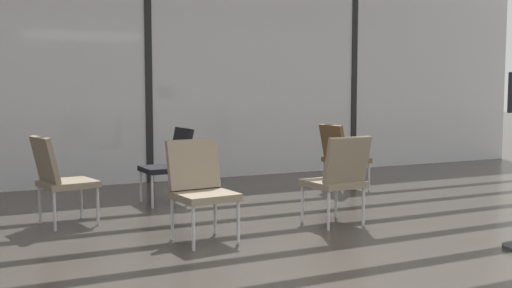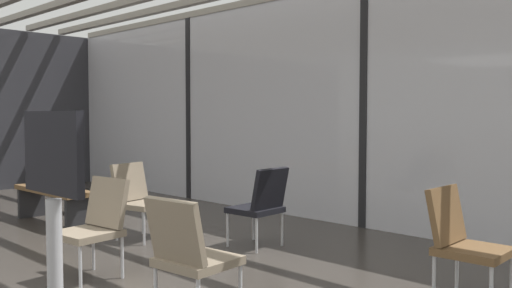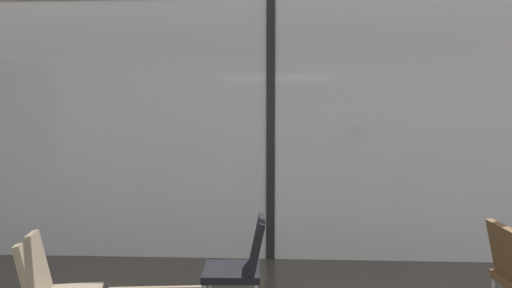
# 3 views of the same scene
# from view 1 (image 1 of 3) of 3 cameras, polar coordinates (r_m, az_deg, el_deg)

# --- Properties ---
(glass_curtain_wall) EXTENTS (14.00, 0.08, 3.08)m
(glass_curtain_wall) POSITION_cam_1_polar(r_m,az_deg,el_deg) (8.56, -10.41, 6.64)
(glass_curtain_wall) COLOR silver
(glass_curtain_wall) RESTS_ON ground
(window_mullion_1) EXTENTS (0.10, 0.12, 3.08)m
(window_mullion_1) POSITION_cam_1_polar(r_m,az_deg,el_deg) (8.56, -10.41, 6.64)
(window_mullion_1) COLOR black
(window_mullion_1) RESTS_ON ground
(window_mullion_2) EXTENTS (0.10, 0.12, 3.08)m
(window_mullion_2) POSITION_cam_1_polar(r_m,az_deg,el_deg) (10.07, 9.30, 6.39)
(window_mullion_2) COLOR black
(window_mullion_2) RESTS_ON ground
(parked_airplane) EXTENTS (12.50, 3.67, 3.67)m
(parked_airplane) POSITION_cam_1_polar(r_m,az_deg,el_deg) (14.34, -21.37, 6.87)
(parked_airplane) COLOR silver
(parked_airplane) RESTS_ON ground
(lounge_chair_0) EXTENTS (0.53, 0.49, 0.87)m
(lounge_chair_0) POSITION_cam_1_polar(r_m,az_deg,el_deg) (7.78, 8.20, -0.87)
(lounge_chair_0) COLOR brown
(lounge_chair_0) RESTS_ON ground
(lounge_chair_2) EXTENTS (0.53, 0.57, 0.87)m
(lounge_chair_2) POSITION_cam_1_polar(r_m,az_deg,el_deg) (5.14, -5.43, -3.83)
(lounge_chair_2) COLOR #7F705B
(lounge_chair_2) RESTS_ON ground
(lounge_chair_3) EXTENTS (0.55, 0.50, 0.87)m
(lounge_chair_3) POSITION_cam_1_polar(r_m,az_deg,el_deg) (6.92, -8.21, -1.59)
(lounge_chair_3) COLOR black
(lounge_chair_3) RESTS_ON ground
(lounge_chair_5) EXTENTS (0.62, 0.58, 0.87)m
(lounge_chair_5) POSITION_cam_1_polar(r_m,az_deg,el_deg) (5.98, -18.51, -2.83)
(lounge_chair_5) COLOR #7F705B
(lounge_chair_5) RESTS_ON ground
(lounge_chair_6) EXTENTS (0.52, 0.57, 0.87)m
(lounge_chair_6) POSITION_cam_1_polar(r_m,az_deg,el_deg) (5.71, 7.97, -2.98)
(lounge_chair_6) COLOR #7F705B
(lounge_chair_6) RESTS_ON ground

